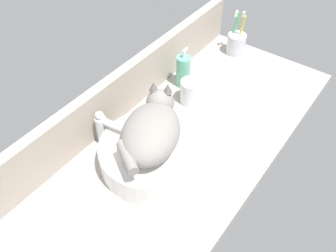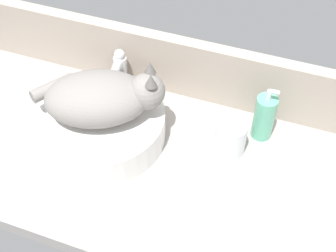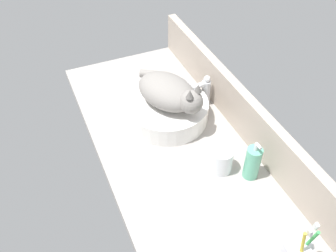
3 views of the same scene
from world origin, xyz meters
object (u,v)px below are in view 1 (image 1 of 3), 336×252
(faucet, at_px, (104,128))
(water_glass, at_px, (191,93))
(sink_basin, at_px, (152,154))
(soap_dispenser, at_px, (183,71))
(cat, at_px, (152,129))
(toothbrush_cup, at_px, (236,43))

(faucet, xyz_separation_m, water_glass, (0.34, -0.11, -0.03))
(sink_basin, xyz_separation_m, soap_dispenser, (0.38, 0.15, 0.02))
(cat, bearing_deg, sink_basin, -153.00)
(sink_basin, distance_m, water_glass, 0.32)
(sink_basin, height_order, cat, cat)
(faucet, relative_size, soap_dispenser, 0.86)
(sink_basin, bearing_deg, toothbrush_cup, 7.27)
(cat, relative_size, faucet, 2.26)
(faucet, bearing_deg, sink_basin, -82.17)
(faucet, distance_m, toothbrush_cup, 0.72)
(sink_basin, xyz_separation_m, toothbrush_cup, (0.70, 0.09, 0.01))
(soap_dispenser, height_order, water_glass, soap_dispenser)
(faucet, bearing_deg, soap_dispenser, -3.74)
(toothbrush_cup, height_order, water_glass, toothbrush_cup)
(sink_basin, height_order, soap_dispenser, soap_dispenser)
(faucet, height_order, water_glass, faucet)
(water_glass, bearing_deg, soap_dispenser, 50.80)
(soap_dispenser, bearing_deg, sink_basin, -159.03)
(water_glass, bearing_deg, toothbrush_cup, 3.28)
(cat, xyz_separation_m, water_glass, (0.30, 0.06, -0.10))
(soap_dispenser, xyz_separation_m, water_glass, (-0.06, -0.08, -0.03))
(toothbrush_cup, bearing_deg, soap_dispenser, 169.68)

